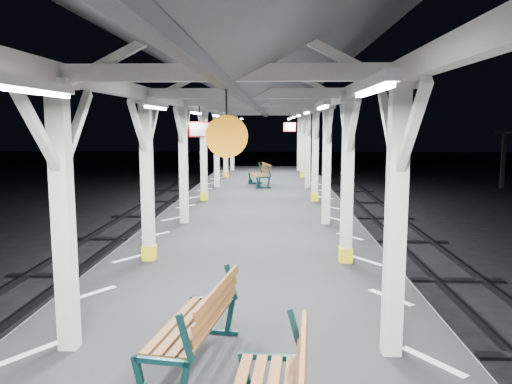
{
  "coord_description": "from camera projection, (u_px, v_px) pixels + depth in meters",
  "views": [
    {
      "loc": [
        0.57,
        -7.85,
        3.8
      ],
      "look_at": [
        0.12,
        3.77,
        2.2
      ],
      "focal_mm": 35.0,
      "sensor_mm": 36.0,
      "label": 1
    }
  ],
  "objects": [
    {
      "name": "hazard_stripes_right",
      "position": [
        390.0,
        297.0,
        8.08
      ],
      "size": [
        1.0,
        48.0,
        0.01
      ],
      "primitive_type": "cube",
      "color": "silver",
      "rests_on": "platform"
    },
    {
      "name": "ground",
      "position": [
        240.0,
        353.0,
        8.31
      ],
      "size": [
        120.0,
        120.0,
        0.0
      ],
      "primitive_type": "plane",
      "color": "black",
      "rests_on": "ground"
    },
    {
      "name": "hazard_stripes_left",
      "position": [
        93.0,
        293.0,
        8.27
      ],
      "size": [
        1.0,
        48.0,
        0.01
      ],
      "primitive_type": "cube",
      "color": "silver",
      "rests_on": "platform"
    },
    {
      "name": "bench_far",
      "position": [
        262.0,
        174.0,
        22.42
      ],
      "size": [
        1.12,
        1.98,
        1.02
      ],
      "rotation": [
        0.0,
        0.0,
        0.24
      ],
      "color": "#0C2B2C",
      "rests_on": "platform"
    },
    {
      "name": "platform",
      "position": [
        240.0,
        325.0,
        8.25
      ],
      "size": [
        6.0,
        50.0,
        1.0
      ],
      "primitive_type": "cube",
      "color": "black",
      "rests_on": "ground"
    },
    {
      "name": "bench_mid",
      "position": [
        200.0,
        322.0,
        5.74
      ],
      "size": [
        0.97,
        1.92,
        0.99
      ],
      "rotation": [
        0.0,
        0.0,
        -0.17
      ],
      "color": "#0C2B2C",
      "rests_on": "platform"
    },
    {
      "name": "canopy",
      "position": [
        239.0,
        74.0,
        7.68
      ],
      "size": [
        5.4,
        49.0,
        4.65
      ],
      "color": "silver",
      "rests_on": "platform"
    }
  ]
}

